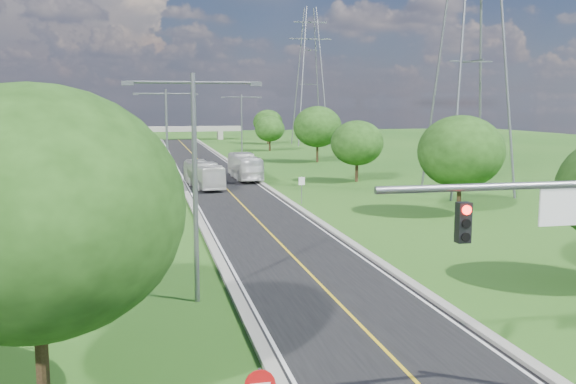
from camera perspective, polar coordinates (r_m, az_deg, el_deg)
ground at (r=76.67m, az=-6.53°, el=1.32°), size 260.00×260.00×0.00m
road at (r=82.60m, az=-6.98°, el=1.81°), size 8.00×150.00×0.06m
curb_left at (r=82.29m, az=-9.93°, el=1.78°), size 0.50×150.00×0.22m
curb_right at (r=83.12m, az=-4.06°, el=1.94°), size 0.50×150.00×0.22m
speed_limit_sign at (r=55.81m, az=1.22°, el=0.57°), size 0.55×0.09×2.40m
overpass at (r=156.08m, az=-9.74°, el=5.48°), size 30.00×3.00×3.20m
streetlight_near_left at (r=27.96m, az=-8.29°, el=2.11°), size 5.90×0.25×10.00m
streetlight_mid_left at (r=60.84m, az=-10.72°, el=5.15°), size 5.90×0.25×10.00m
streetlight_far_right at (r=94.84m, az=-4.15°, el=6.21°), size 5.90×0.25×10.00m
power_tower_near at (r=63.58m, az=16.02°, el=12.37°), size 9.00×6.40×28.00m
power_tower_far at (r=135.22m, az=1.97°, el=10.14°), size 9.00×6.40×28.00m
tree_lb at (r=44.63m, az=-22.82°, el=2.04°), size 6.30×6.30×7.33m
tree_lc at (r=66.18m, az=-18.71°, el=4.76°), size 7.56×7.56×8.79m
tree_ld at (r=90.26m, az=-18.40°, el=5.11°), size 6.72×6.72×7.82m
tree_le at (r=114.01m, az=-15.96°, el=5.40°), size 5.88×5.88×6.84m
tree_lf at (r=18.20m, az=-21.64°, el=-1.64°), size 7.98×7.98×9.28m
tree_rb at (r=51.85m, az=15.10°, el=3.46°), size 6.72×6.72×7.82m
tree_rc at (r=71.71m, az=6.16°, el=4.35°), size 5.88×5.88×6.84m
tree_rd at (r=95.18m, az=2.64°, el=5.82°), size 7.14×7.14×8.30m
tree_re at (r=118.02m, az=-1.64°, el=5.62°), size 5.46×5.46×6.35m
tree_rf at (r=138.29m, az=-1.81°, el=6.21°), size 6.30×6.30×7.33m
bus_outbound at (r=73.60m, az=-3.86°, el=2.27°), size 2.59×10.50×2.92m
bus_inbound at (r=66.79m, az=-7.51°, el=1.55°), size 3.53×9.91×2.70m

